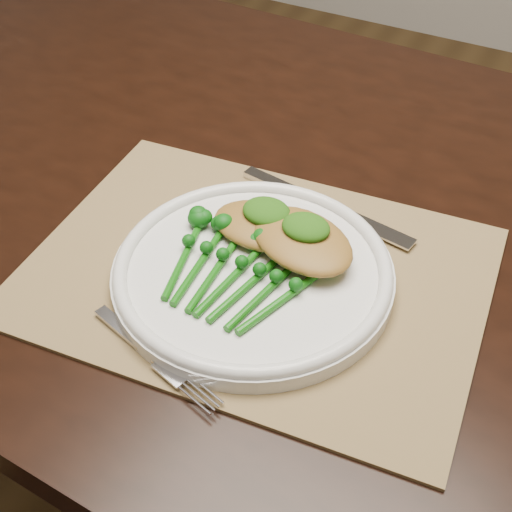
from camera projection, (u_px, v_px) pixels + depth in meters
The scene contains 11 objects.
floor at pixel (285, 448), 1.48m from camera, with size 4.00×4.00×0.00m, color brown.
dining_table at pixel (286, 382), 1.13m from camera, with size 1.64×0.97×0.75m.
placemat at pixel (256, 273), 0.78m from camera, with size 0.49×0.36×0.00m, color olive.
dinner_plate at pixel (253, 271), 0.76m from camera, with size 0.30×0.30×0.03m.
knife at pixel (309, 199), 0.86m from camera, with size 0.24×0.06×0.01m.
fork at pixel (163, 363), 0.68m from camera, with size 0.17×0.07×0.01m.
chicken_fillet_left at pixel (263, 226), 0.79m from camera, with size 0.12×0.08×0.02m, color olive.
chicken_fillet_right at pixel (302, 240), 0.76m from camera, with size 0.13×0.09×0.03m, color olive.
pesto_dollop_left at pixel (267, 212), 0.78m from camera, with size 0.05×0.05×0.02m, color #174409.
pesto_dollop_right at pixel (306, 227), 0.75m from camera, with size 0.05×0.04×0.02m, color #174409.
broccolini_bundle at pixel (232, 278), 0.74m from camera, with size 0.15×0.17×0.04m.
Camera 1 is at (0.33, -0.75, 1.29)m, focal length 50.00 mm.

